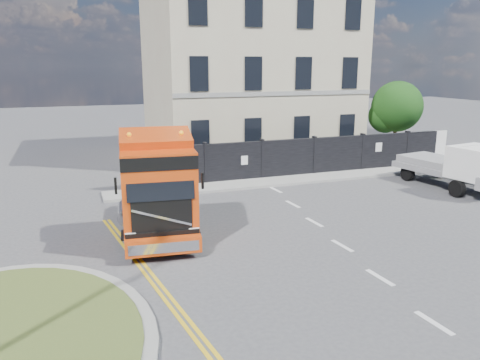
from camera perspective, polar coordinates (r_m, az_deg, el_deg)
name	(u,v)px	position (r m, az deg, el deg)	size (l,w,h in m)	color
ground	(254,253)	(14.81, 1.66, -8.93)	(120.00, 120.00, 0.00)	#424244
hoarding_fence	(306,157)	(25.05, 8.08, 2.78)	(18.80, 0.25, 2.00)	black
georgian_building	(247,65)	(31.22, 0.83, 13.87)	(12.30, 10.30, 12.80)	#BFBA98
tree	(394,109)	(31.61, 18.29, 8.24)	(3.20, 3.20, 4.80)	#382619
pavement_far	(304,179)	(24.22, 7.84, 0.13)	(20.00, 1.60, 0.12)	gray
truck	(157,192)	(15.78, -10.03, -1.49)	(2.88, 6.24, 3.61)	black
flatbed_pickup	(466,167)	(23.96, 25.87, 1.48)	(2.91, 5.57, 2.20)	gray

